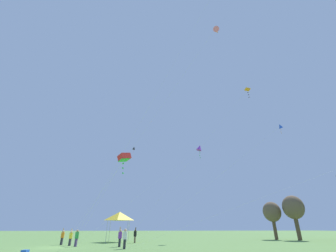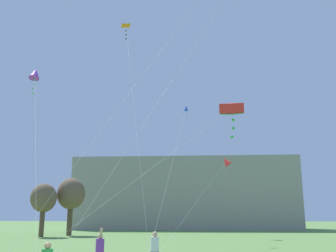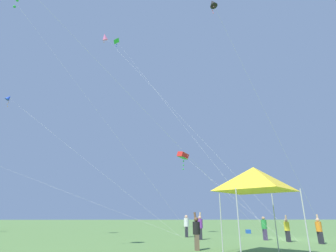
{
  "view_description": "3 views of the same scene",
  "coord_description": "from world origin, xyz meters",
  "px_view_note": "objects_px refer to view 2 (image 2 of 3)",
  "views": [
    {
      "loc": [
        26.83,
        9.08,
        1.92
      ],
      "look_at": [
        0.32,
        11.49,
        13.91
      ],
      "focal_mm": 24.0,
      "sensor_mm": 36.0,
      "label": 1
    },
    {
      "loc": [
        4.29,
        -11.8,
        2.66
      ],
      "look_at": [
        2.64,
        12.15,
        8.23
      ],
      "focal_mm": 40.0,
      "sensor_mm": 36.0,
      "label": 2
    },
    {
      "loc": [
        -21.29,
        10.11,
        1.69
      ],
      "look_at": [
        -0.15,
        8.84,
        8.98
      ],
      "focal_mm": 28.0,
      "sensor_mm": 36.0,
      "label": 3
    }
  ],
  "objects_px": {
    "kite_red_box_4": "(231,109)",
    "kite_orange_delta_5": "(126,27)",
    "kite_purple_diamond_0": "(35,74)",
    "kite_blue_diamond_2": "(186,109)",
    "person_white_shirt": "(155,249)",
    "kite_red_diamond_6": "(226,162)",
    "person_purple_shirt": "(100,250)"
  },
  "relations": [
    {
      "from": "person_white_shirt",
      "to": "kite_purple_diamond_0",
      "type": "xyz_separation_m",
      "value": [
        -11.63,
        10.67,
        13.41
      ]
    },
    {
      "from": "person_white_shirt",
      "to": "person_purple_shirt",
      "type": "bearing_deg",
      "value": -58.4
    },
    {
      "from": "person_white_shirt",
      "to": "kite_red_box_4",
      "type": "bearing_deg",
      "value": 101.38
    },
    {
      "from": "kite_purple_diamond_0",
      "to": "kite_blue_diamond_2",
      "type": "xyz_separation_m",
      "value": [
        12.9,
        6.81,
        -1.49
      ]
    },
    {
      "from": "kite_red_box_4",
      "to": "kite_orange_delta_5",
      "type": "xyz_separation_m",
      "value": [
        -9.05,
        17.87,
        14.45
      ]
    },
    {
      "from": "kite_purple_diamond_0",
      "to": "person_purple_shirt",
      "type": "bearing_deg",
      "value": -51.4
    },
    {
      "from": "kite_blue_diamond_2",
      "to": "kite_orange_delta_5",
      "type": "bearing_deg",
      "value": 179.06
    },
    {
      "from": "kite_blue_diamond_2",
      "to": "kite_orange_delta_5",
      "type": "xyz_separation_m",
      "value": [
        -6.4,
        0.11,
        9.4
      ]
    },
    {
      "from": "person_white_shirt",
      "to": "kite_blue_diamond_2",
      "type": "relative_size",
      "value": 0.1
    },
    {
      "from": "kite_purple_diamond_0",
      "to": "kite_orange_delta_5",
      "type": "height_order",
      "value": "kite_orange_delta_5"
    },
    {
      "from": "kite_purple_diamond_0",
      "to": "kite_red_diamond_6",
      "type": "xyz_separation_m",
      "value": [
        17.28,
        13.29,
        -6.01
      ]
    },
    {
      "from": "kite_purple_diamond_0",
      "to": "kite_red_diamond_6",
      "type": "height_order",
      "value": "kite_purple_diamond_0"
    },
    {
      "from": "kite_red_diamond_6",
      "to": "person_white_shirt",
      "type": "bearing_deg",
      "value": -103.27
    },
    {
      "from": "kite_blue_diamond_2",
      "to": "kite_red_box_4",
      "type": "distance_m",
      "value": 18.65
    },
    {
      "from": "person_white_shirt",
      "to": "kite_red_diamond_6",
      "type": "bearing_deg",
      "value": -177.84
    },
    {
      "from": "person_white_shirt",
      "to": "kite_blue_diamond_2",
      "type": "height_order",
      "value": "kite_blue_diamond_2"
    },
    {
      "from": "kite_red_diamond_6",
      "to": "person_purple_shirt",
      "type": "bearing_deg",
      "value": -108.31
    },
    {
      "from": "kite_orange_delta_5",
      "to": "kite_red_diamond_6",
      "type": "height_order",
      "value": "kite_orange_delta_5"
    },
    {
      "from": "kite_blue_diamond_2",
      "to": "person_purple_shirt",
      "type": "bearing_deg",
      "value": -101.78
    },
    {
      "from": "person_purple_shirt",
      "to": "kite_red_diamond_6",
      "type": "bearing_deg",
      "value": 89.41
    },
    {
      "from": "kite_red_box_4",
      "to": "kite_orange_delta_5",
      "type": "relative_size",
      "value": 0.43
    },
    {
      "from": "person_white_shirt",
      "to": "person_purple_shirt",
      "type": "relative_size",
      "value": 0.9
    },
    {
      "from": "kite_red_diamond_6",
      "to": "kite_orange_delta_5",
      "type": "bearing_deg",
      "value": -149.38
    },
    {
      "from": "kite_red_diamond_6",
      "to": "kite_blue_diamond_2",
      "type": "bearing_deg",
      "value": -124.01
    },
    {
      "from": "person_white_shirt",
      "to": "kite_red_box_4",
      "type": "distance_m",
      "value": 7.92
    },
    {
      "from": "kite_blue_diamond_2",
      "to": "kite_red_box_4",
      "type": "height_order",
      "value": "kite_blue_diamond_2"
    },
    {
      "from": "person_white_shirt",
      "to": "kite_red_diamond_6",
      "type": "relative_size",
      "value": 0.07
    },
    {
      "from": "kite_orange_delta_5",
      "to": "kite_red_diamond_6",
      "type": "xyz_separation_m",
      "value": [
        10.77,
        6.37,
        -13.92
      ]
    },
    {
      "from": "kite_purple_diamond_0",
      "to": "kite_blue_diamond_2",
      "type": "height_order",
      "value": "kite_purple_diamond_0"
    },
    {
      "from": "kite_purple_diamond_0",
      "to": "kite_orange_delta_5",
      "type": "relative_size",
      "value": 0.75
    },
    {
      "from": "kite_purple_diamond_0",
      "to": "kite_red_box_4",
      "type": "distance_m",
      "value": 20.11
    },
    {
      "from": "person_purple_shirt",
      "to": "kite_orange_delta_5",
      "type": "height_order",
      "value": "kite_orange_delta_5"
    }
  ]
}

